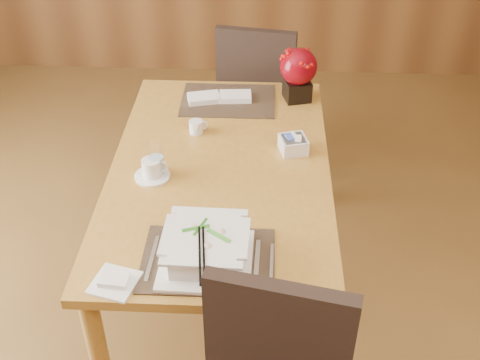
{
  "coord_description": "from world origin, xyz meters",
  "views": [
    {
      "loc": [
        0.17,
        -1.41,
        2.18
      ],
      "look_at": [
        0.09,
        0.35,
        0.87
      ],
      "focal_mm": 45.0,
      "sensor_mm": 36.0,
      "label": 1
    }
  ],
  "objects_px": {
    "creamer_jug": "(196,127)",
    "dining_table": "(220,185)",
    "water_glass": "(156,158)",
    "far_chair": "(259,91)",
    "sugar_caddy": "(293,145)",
    "soup_setting": "(206,249)",
    "bread_plate": "(115,283)",
    "berry_decor": "(298,71)",
    "coffee_cup": "(152,170)"
  },
  "relations": [
    {
      "from": "coffee_cup",
      "to": "dining_table",
      "type": "bearing_deg",
      "value": 17.65
    },
    {
      "from": "creamer_jug",
      "to": "coffee_cup",
      "type": "bearing_deg",
      "value": -131.98
    },
    {
      "from": "soup_setting",
      "to": "sugar_caddy",
      "type": "xyz_separation_m",
      "value": [
        0.31,
        0.69,
        -0.03
      ]
    },
    {
      "from": "coffee_cup",
      "to": "creamer_jug",
      "type": "xyz_separation_m",
      "value": [
        0.14,
        0.34,
        -0.01
      ]
    },
    {
      "from": "creamer_jug",
      "to": "dining_table",
      "type": "bearing_deg",
      "value": -83.55
    },
    {
      "from": "dining_table",
      "to": "far_chair",
      "type": "distance_m",
      "value": 1.06
    },
    {
      "from": "soup_setting",
      "to": "coffee_cup",
      "type": "relative_size",
      "value": 2.19
    },
    {
      "from": "coffee_cup",
      "to": "creamer_jug",
      "type": "height_order",
      "value": "coffee_cup"
    },
    {
      "from": "sugar_caddy",
      "to": "dining_table",
      "type": "bearing_deg",
      "value": -157.08
    },
    {
      "from": "sugar_caddy",
      "to": "soup_setting",
      "type": "bearing_deg",
      "value": -114.07
    },
    {
      "from": "soup_setting",
      "to": "creamer_jug",
      "type": "height_order",
      "value": "soup_setting"
    },
    {
      "from": "dining_table",
      "to": "far_chair",
      "type": "relative_size",
      "value": 1.57
    },
    {
      "from": "dining_table",
      "to": "soup_setting",
      "type": "relative_size",
      "value": 4.77
    },
    {
      "from": "water_glass",
      "to": "far_chair",
      "type": "bearing_deg",
      "value": 70.49
    },
    {
      "from": "creamer_jug",
      "to": "water_glass",
      "type": "bearing_deg",
      "value": -130.72
    },
    {
      "from": "coffee_cup",
      "to": "far_chair",
      "type": "distance_m",
      "value": 1.22
    },
    {
      "from": "creamer_jug",
      "to": "berry_decor",
      "type": "distance_m",
      "value": 0.57
    },
    {
      "from": "coffee_cup",
      "to": "bread_plate",
      "type": "xyz_separation_m",
      "value": [
        -0.03,
        -0.59,
        -0.03
      ]
    },
    {
      "from": "coffee_cup",
      "to": "berry_decor",
      "type": "xyz_separation_m",
      "value": [
        0.6,
        0.67,
        0.11
      ]
    },
    {
      "from": "coffee_cup",
      "to": "bread_plate",
      "type": "relative_size",
      "value": 1.02
    },
    {
      "from": "coffee_cup",
      "to": "far_chair",
      "type": "height_order",
      "value": "far_chair"
    },
    {
      "from": "bread_plate",
      "to": "dining_table",
      "type": "bearing_deg",
      "value": 66.34
    },
    {
      "from": "sugar_caddy",
      "to": "bread_plate",
      "type": "bearing_deg",
      "value": -126.75
    },
    {
      "from": "coffee_cup",
      "to": "water_glass",
      "type": "relative_size",
      "value": 0.94
    },
    {
      "from": "dining_table",
      "to": "coffee_cup",
      "type": "bearing_deg",
      "value": -162.35
    },
    {
      "from": "berry_decor",
      "to": "creamer_jug",
      "type": "bearing_deg",
      "value": -144.29
    },
    {
      "from": "dining_table",
      "to": "creamer_jug",
      "type": "height_order",
      "value": "creamer_jug"
    },
    {
      "from": "far_chair",
      "to": "coffee_cup",
      "type": "bearing_deg",
      "value": 79.46
    },
    {
      "from": "creamer_jug",
      "to": "bread_plate",
      "type": "bearing_deg",
      "value": -119.76
    },
    {
      "from": "sugar_caddy",
      "to": "bread_plate",
      "type": "distance_m",
      "value": 1.0
    },
    {
      "from": "bread_plate",
      "to": "coffee_cup",
      "type": "bearing_deg",
      "value": 87.37
    },
    {
      "from": "coffee_cup",
      "to": "sugar_caddy",
      "type": "xyz_separation_m",
      "value": [
        0.57,
        0.21,
        -0.0
      ]
    },
    {
      "from": "dining_table",
      "to": "coffee_cup",
      "type": "relative_size",
      "value": 10.44
    },
    {
      "from": "creamer_jug",
      "to": "far_chair",
      "type": "distance_m",
      "value": 0.86
    },
    {
      "from": "dining_table",
      "to": "water_glass",
      "type": "xyz_separation_m",
      "value": [
        -0.25,
        -0.06,
        0.17
      ]
    },
    {
      "from": "bread_plate",
      "to": "sugar_caddy",
      "type": "bearing_deg",
      "value": 53.25
    },
    {
      "from": "dining_table",
      "to": "creamer_jug",
      "type": "distance_m",
      "value": 0.31
    },
    {
      "from": "sugar_caddy",
      "to": "coffee_cup",
      "type": "bearing_deg",
      "value": -159.5
    },
    {
      "from": "dining_table",
      "to": "sugar_caddy",
      "type": "bearing_deg",
      "value": 22.92
    },
    {
      "from": "soup_setting",
      "to": "coffee_cup",
      "type": "distance_m",
      "value": 0.54
    },
    {
      "from": "berry_decor",
      "to": "dining_table",
      "type": "bearing_deg",
      "value": -119.56
    },
    {
      "from": "soup_setting",
      "to": "coffee_cup",
      "type": "height_order",
      "value": "soup_setting"
    },
    {
      "from": "sugar_caddy",
      "to": "creamer_jug",
      "type": "bearing_deg",
      "value": 163.18
    },
    {
      "from": "soup_setting",
      "to": "coffee_cup",
      "type": "xyz_separation_m",
      "value": [
        -0.26,
        0.48,
        -0.03
      ]
    },
    {
      "from": "berry_decor",
      "to": "bread_plate",
      "type": "height_order",
      "value": "berry_decor"
    },
    {
      "from": "coffee_cup",
      "to": "berry_decor",
      "type": "relative_size",
      "value": 0.55
    },
    {
      "from": "far_chair",
      "to": "bread_plate",
      "type": "bearing_deg",
      "value": 85.12
    },
    {
      "from": "bread_plate",
      "to": "far_chair",
      "type": "xyz_separation_m",
      "value": [
        0.44,
        1.71,
        -0.21
      ]
    },
    {
      "from": "dining_table",
      "to": "bread_plate",
      "type": "xyz_separation_m",
      "value": [
        -0.29,
        -0.67,
        0.1
      ]
    },
    {
      "from": "dining_table",
      "to": "water_glass",
      "type": "distance_m",
      "value": 0.31
    }
  ]
}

